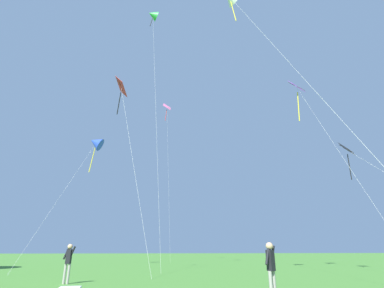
# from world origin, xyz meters

# --- Properties ---
(kite_pink_low) EXTENTS (1.59, 5.01, 26.84)m
(kite_pink_low) POSITION_xyz_m (6.62, 42.60, 24.65)
(kite_pink_low) COLOR pink
(kite_pink_low) RESTS_ON ground_plane
(kite_red_high) EXTENTS (3.44, 6.28, 15.52)m
(kite_red_high) POSITION_xyz_m (-0.19, 18.03, 14.07)
(kite_red_high) COLOR red
(kite_red_high) RESTS_ON ground_plane
(kite_black_large) EXTENTS (1.73, 11.03, 10.37)m
(kite_black_large) POSITION_xyz_m (19.08, 15.46, 9.01)
(kite_black_large) COLOR black
(kite_black_large) RESTS_ON ground_plane
(kite_purple_streamer) EXTENTS (1.77, 8.70, 17.58)m
(kite_purple_streamer) POSITION_xyz_m (16.49, 17.63, 15.64)
(kite_purple_streamer) COLOR purple
(kite_purple_streamer) RESTS_ON ground_plane
(kite_blue_delta) EXTENTS (3.89, 12.27, 14.25)m
(kite_blue_delta) POSITION_xyz_m (-3.15, 28.82, 13.27)
(kite_blue_delta) COLOR blue
(kite_blue_delta) RESTS_ON ground_plane
(kite_green_small) EXTENTS (1.95, 8.10, 29.46)m
(kite_green_small) POSITION_xyz_m (2.35, 24.03, 28.71)
(kite_green_small) COLOR green
(kite_green_small) RESTS_ON ground_plane
(person_near_tree) EXTENTS (0.57, 0.25, 1.78)m
(person_near_tree) POSITION_xyz_m (-1.53, 11.29, 1.07)
(person_near_tree) COLOR gray
(person_near_tree) RESTS_ON ground_plane
(person_in_red_shirt) EXTENTS (0.53, 0.34, 1.72)m
(person_in_red_shirt) POSITION_xyz_m (5.75, 4.77, 1.04)
(person_in_red_shirt) COLOR gray
(person_in_red_shirt) RESTS_ON ground_plane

